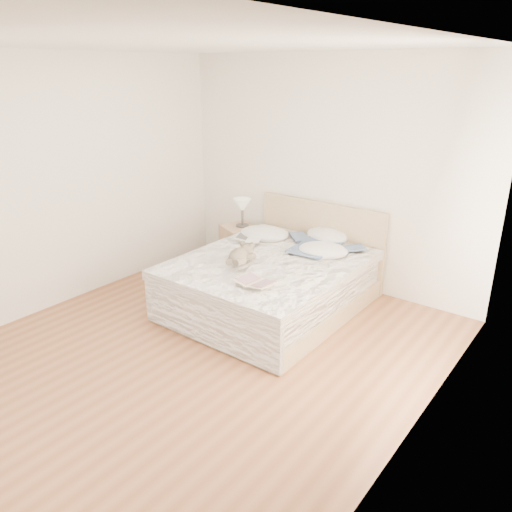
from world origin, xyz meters
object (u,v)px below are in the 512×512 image
(photo_book, at_px, (248,239))
(childrens_book, at_px, (256,282))
(table_lamp, at_px, (242,207))
(bed, at_px, (274,282))
(nightstand, at_px, (240,247))
(teddy_bear, at_px, (239,262))

(photo_book, bearing_deg, childrens_book, -68.87)
(childrens_book, bearing_deg, photo_book, 137.27)
(table_lamp, height_order, photo_book, table_lamp)
(bed, distance_m, nightstand, 1.29)
(bed, xyz_separation_m, childrens_book, (0.30, -0.72, 0.32))
(table_lamp, relative_size, childrens_book, 0.99)
(photo_book, bearing_deg, nightstand, 117.47)
(bed, height_order, photo_book, bed)
(table_lamp, distance_m, teddy_bear, 1.51)
(teddy_bear, bearing_deg, nightstand, 114.82)
(nightstand, relative_size, photo_book, 1.66)
(photo_book, height_order, teddy_bear, teddy_bear)
(nightstand, xyz_separation_m, childrens_book, (1.37, -1.44, 0.35))
(bed, bearing_deg, childrens_book, -67.34)
(table_lamp, bearing_deg, nightstand, -126.92)
(bed, distance_m, table_lamp, 1.39)
(nightstand, height_order, teddy_bear, teddy_bear)
(childrens_book, bearing_deg, teddy_bear, 153.57)
(nightstand, relative_size, table_lamp, 1.50)
(table_lamp, distance_m, childrens_book, 2.00)
(photo_book, relative_size, childrens_book, 0.89)
(table_lamp, bearing_deg, childrens_book, -47.56)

